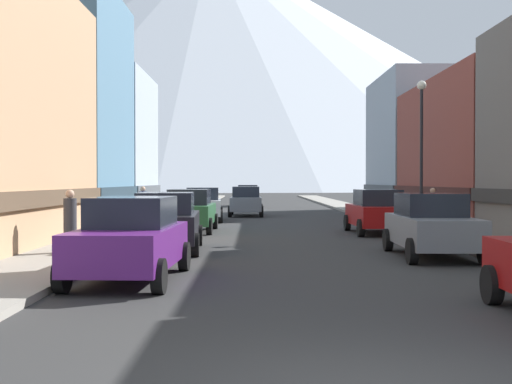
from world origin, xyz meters
TOP-DOWN VIEW (x-y plane):
  - sidewalk_left at (-6.25, 35.00)m, footprint 2.50×100.00m
  - sidewalk_right at (6.25, 35.00)m, footprint 2.50×100.00m
  - storefront_left_2 at (-10.61, 25.13)m, footprint 6.51×8.50m
  - storefront_left_3 at (-12.44, 34.02)m, footprint 10.19×8.66m
  - storefront_right_2 at (11.01, 26.95)m, footprint 7.31×13.99m
  - storefront_right_3 at (10.93, 39.72)m, footprint 7.16×10.69m
  - car_left_0 at (-3.80, 7.92)m, footprint 2.22×4.47m
  - car_left_1 at (-3.80, 13.85)m, footprint 2.25×4.48m
  - car_left_2 at (-3.80, 21.56)m, footprint 2.11×4.42m
  - car_left_3 at (-3.80, 28.77)m, footprint 2.25×4.48m
  - car_right_1 at (3.80, 12.29)m, footprint 2.12×4.43m
  - car_right_2 at (3.80, 20.55)m, footprint 2.12×4.43m
  - car_driving_0 at (-1.60, 50.06)m, footprint 2.06×4.40m
  - car_driving_1 at (-1.60, 34.27)m, footprint 2.06×4.40m
  - pedestrian_0 at (6.25, 21.25)m, footprint 0.36×0.36m
  - pedestrian_1 at (-6.25, 12.18)m, footprint 0.36×0.36m
  - pedestrian_2 at (-6.25, 24.47)m, footprint 0.36×0.36m
  - streetlamp_right at (5.35, 19.58)m, footprint 0.36×0.36m
  - mountain_backdrop at (-17.96, 260.00)m, footprint 300.01×300.01m

SIDE VIEW (x-z plane):
  - sidewalk_left at x=-6.25m, z-range 0.00..0.15m
  - sidewalk_right at x=6.25m, z-range 0.00..0.15m
  - car_left_0 at x=-3.80m, z-range 0.01..1.79m
  - car_left_1 at x=-3.80m, z-range 0.01..1.79m
  - car_left_2 at x=-3.80m, z-range 0.01..1.79m
  - car_left_3 at x=-3.80m, z-range 0.01..1.79m
  - car_right_1 at x=3.80m, z-range 0.01..1.79m
  - car_right_2 at x=3.80m, z-range 0.01..1.79m
  - car_driving_0 at x=-1.60m, z-range 0.01..1.79m
  - car_driving_1 at x=-1.60m, z-range 0.01..1.79m
  - pedestrian_0 at x=6.25m, z-range 0.09..1.78m
  - pedestrian_2 at x=-6.25m, z-range 0.09..1.81m
  - pedestrian_1 at x=-6.25m, z-range 0.09..1.82m
  - storefront_right_2 at x=11.01m, z-range -0.13..7.03m
  - streetlamp_right at x=5.35m, z-range 1.06..6.92m
  - storefront_left_3 at x=-12.44m, z-range -0.15..8.37m
  - storefront_right_3 at x=10.93m, z-range -0.16..9.11m
  - storefront_left_2 at x=-10.61m, z-range -0.18..10.69m
  - mountain_backdrop at x=-17.96m, z-range 0.00..95.67m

